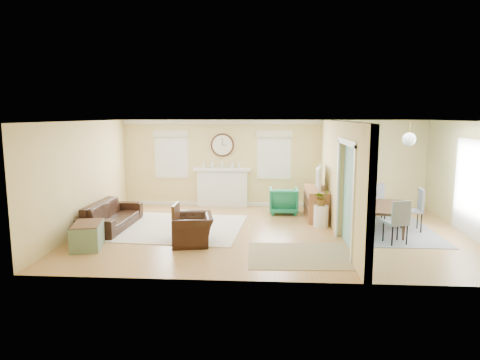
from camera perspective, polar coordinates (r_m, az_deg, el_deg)
name	(u,v)px	position (r m, az deg, el deg)	size (l,w,h in m)	color
floor	(273,233)	(10.15, 4.44, -7.01)	(9.00, 9.00, 0.00)	#AE773A
wall_back	(272,164)	(12.85, 4.34, 2.21)	(9.00, 0.02, 2.60)	#E1C982
wall_front	(276,205)	(6.92, 4.86, -3.33)	(9.00, 0.02, 2.60)	#E1C982
wall_left	(84,176)	(10.79, -20.12, 0.48)	(0.02, 6.00, 2.60)	#E1C982
wall_right	(475,180)	(10.91, 28.87, 0.02)	(0.02, 6.00, 2.60)	#E1C982
ceiling	(274,121)	(9.77, 4.61, 7.83)	(9.00, 6.00, 0.02)	white
partition	(338,174)	(10.28, 12.96, 0.73)	(0.17, 6.00, 2.60)	#E1C982
fireplace	(222,187)	(12.90, -2.36, -0.91)	(1.70, 0.30, 1.17)	white
wall_clock	(222,145)	(12.84, -2.36, 4.68)	(0.70, 0.07, 0.70)	#4C2C1B
window_left	(171,151)	(13.09, -9.14, 3.81)	(1.05, 0.13, 1.42)	white
window_right	(274,152)	(12.77, 4.59, 3.78)	(1.05, 0.13, 1.42)	white
french_doors	(472,189)	(10.92, 28.57, -1.02)	(0.06, 1.70, 2.20)	white
pendant	(409,139)	(10.28, 21.62, 5.07)	(0.30, 0.30, 0.55)	gold
rug_cream	(173,227)	(10.68, -8.87, -6.24)	(3.31, 2.87, 0.02)	beige
rug_jute	(299,255)	(8.60, 7.90, -9.93)	(1.99, 1.63, 0.01)	#9E8A66
rug_grey	(385,230)	(10.88, 18.75, -6.35)	(2.26, 2.82, 0.01)	slate
sofa	(112,215)	(10.91, -16.73, -4.50)	(2.20, 0.86, 0.64)	black
eames_chair	(192,229)	(9.25, -6.37, -6.56)	(0.98, 0.85, 0.63)	black
green_chair	(284,201)	(12.05, 5.83, -2.74)	(0.78, 0.80, 0.73)	#0E683E
trunk	(87,235)	(9.49, -19.67, -6.98)	(0.74, 1.01, 0.53)	slate
credenza	(316,203)	(11.65, 10.08, -3.05)	(0.54, 1.59, 0.80)	#A3663D
tv	(316,177)	(11.53, 10.08, 0.41)	(1.08, 0.14, 0.62)	black
garden_stool	(321,216)	(10.78, 10.74, -4.75)	(0.36, 0.36, 0.53)	white
potted_plant	(321,197)	(10.68, 10.81, -2.30)	(0.37, 0.32, 0.41)	#337F33
dining_table	(385,218)	(10.81, 18.82, -4.82)	(1.73, 0.96, 0.61)	#4C2C1B
dining_chair_n	(377,199)	(11.81, 17.85, -2.41)	(0.43, 0.43, 0.95)	slate
dining_chair_s	(396,218)	(9.74, 20.06, -4.74)	(0.53, 0.53, 0.96)	slate
dining_chair_w	(361,206)	(10.70, 15.86, -3.39)	(0.49, 0.49, 0.96)	white
dining_chair_e	(412,206)	(10.93, 21.97, -3.25)	(0.49, 0.49, 1.02)	slate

